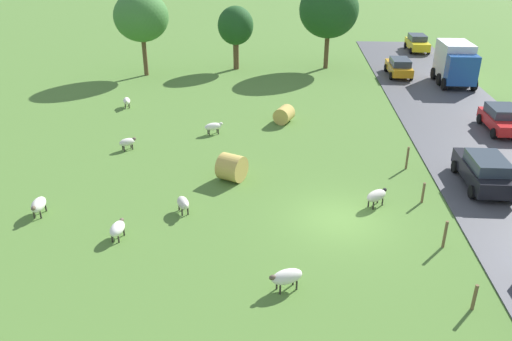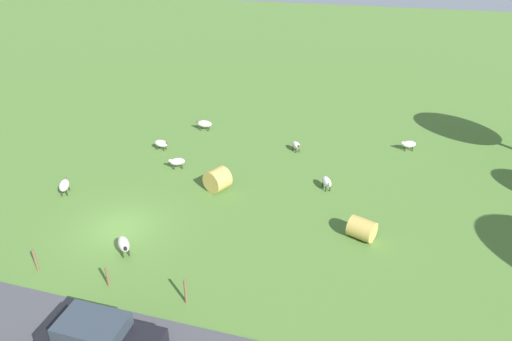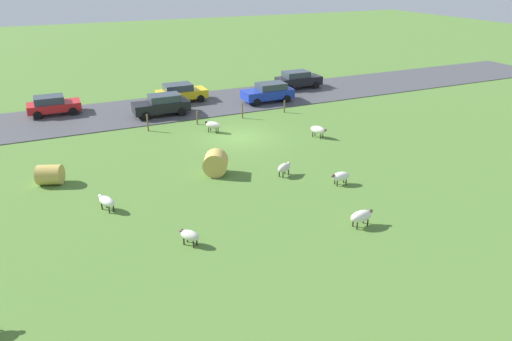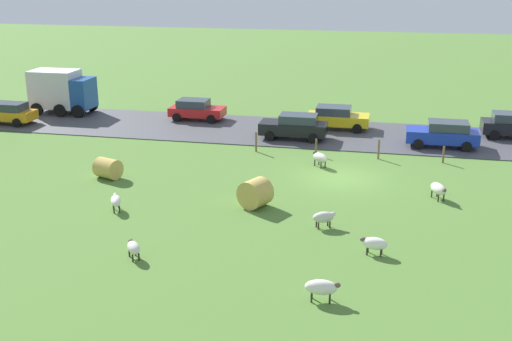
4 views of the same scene
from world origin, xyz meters
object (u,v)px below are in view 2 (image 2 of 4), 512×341
sheep_5 (204,124)px  sheep_6 (296,145)px  sheep_1 (327,182)px  sheep_3 (161,144)px  sheep_0 (124,244)px  hay_bale_1 (362,229)px  sheep_2 (409,144)px  car_4 (100,338)px  hay_bale_0 (218,180)px  sheep_4 (177,162)px  sheep_7 (64,185)px

sheep_5 → sheep_6: 7.90m
sheep_1 → sheep_3: 12.40m
sheep_3 → sheep_1: bearing=79.3°
sheep_0 → hay_bale_1: size_ratio=0.96×
sheep_0 → sheep_5: size_ratio=0.97×
hay_bale_1 → sheep_5: bearing=-130.0°
sheep_2 → car_4: 24.26m
sheep_0 → sheep_1: bearing=135.6°
sheep_2 → hay_bale_0: 14.34m
sheep_0 → hay_bale_0: 7.39m
sheep_4 → sheep_2: bearing=115.5°
sheep_7 → car_4: (9.71, 8.74, 0.36)m
sheep_3 → car_4: 17.78m
sheep_6 → hay_bale_0: (6.54, -3.55, 0.22)m
sheep_1 → sheep_3: sheep_1 is taller
sheep_1 → sheep_4: size_ratio=1.09×
sheep_5 → car_4: 21.35m
sheep_2 → sheep_6: bearing=-73.1°
sheep_6 → hay_bale_1: 10.49m
sheep_5 → hay_bale_1: size_ratio=0.99×
hay_bale_0 → sheep_3: bearing=-125.6°
sheep_0 → sheep_2: (-15.90, 13.57, -0.07)m
sheep_1 → car_4: 15.82m
sheep_4 → sheep_6: bearing=123.6°
sheep_1 → sheep_3: size_ratio=1.07×
sheep_4 → hay_bale_1: (4.39, 12.31, 0.05)m
hay_bale_0 → car_4: (12.62, 0.04, 0.22)m
sheep_2 → hay_bale_1: bearing=-12.1°
sheep_3 → sheep_4: (2.32, 2.30, 0.02)m
sheep_1 → hay_bale_0: bearing=-73.6°
sheep_1 → hay_bale_1: size_ratio=0.95×
hay_bale_0 → sheep_4: bearing=-117.8°
sheep_0 → sheep_5: bearing=-173.2°
sheep_0 → car_4: car_4 is taller
sheep_1 → sheep_2: sheep_1 is taller
sheep_7 → hay_bale_0: size_ratio=0.95×
sheep_0 → sheep_6: size_ratio=1.21×
sheep_1 → car_4: bearing=-23.6°
sheep_6 → sheep_4: bearing=-56.4°
hay_bale_0 → car_4: size_ratio=0.31×
sheep_5 → sheep_2: bearing=92.1°
sheep_0 → sheep_7: (-4.11, -6.39, 0.00)m
sheep_7 → hay_bale_1: size_ratio=1.03×
sheep_5 → sheep_7: bearing=-22.1°
sheep_3 → car_4: size_ratio=0.26×
sheep_1 → sheep_7: sheep_7 is taller
car_4 → sheep_2: bearing=152.5°
sheep_3 → hay_bale_0: bearing=54.4°
hay_bale_1 → hay_bale_0: bearing=-106.1°
sheep_4 → sheep_6: size_ratio=1.11×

